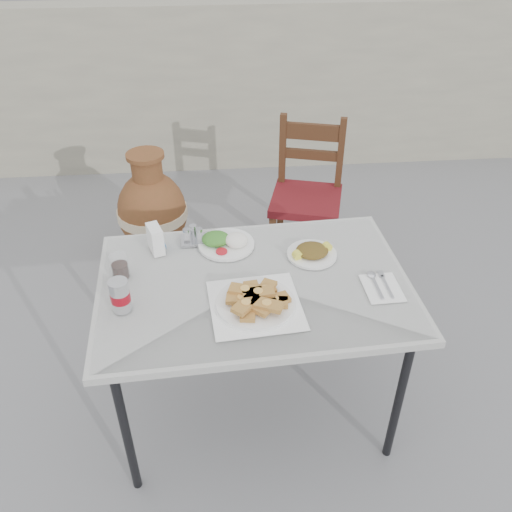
{
  "coord_description": "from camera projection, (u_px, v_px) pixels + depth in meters",
  "views": [
    {
      "loc": [
        -0.15,
        -1.49,
        1.96
      ],
      "look_at": [
        -0.01,
        0.12,
        0.79
      ],
      "focal_mm": 38.0,
      "sensor_mm": 36.0,
      "label": 1
    }
  ],
  "objects": [
    {
      "name": "chair",
      "position": [
        307.0,
        195.0,
        3.05
      ],
      "size": [
        0.47,
        0.47,
        0.86
      ],
      "rotation": [
        0.0,
        0.0,
        -0.27
      ],
      "color": "#391C0F",
      "rests_on": "ground"
    },
    {
      "name": "back_wall",
      "position": [
        230.0,
        88.0,
        4.03
      ],
      "size": [
        6.0,
        0.25,
        1.2
      ],
      "primitive_type": "cube",
      "color": "#A19D86",
      "rests_on": "ground"
    },
    {
      "name": "cutlery_napkin",
      "position": [
        380.0,
        285.0,
        1.98
      ],
      "size": [
        0.14,
        0.18,
        0.01
      ],
      "rotation": [
        0.0,
        0.0,
        0.03
      ],
      "color": "white",
      "rests_on": "cafe_table"
    },
    {
      "name": "ground",
      "position": [
        261.0,
        416.0,
        2.37
      ],
      "size": [
        80.0,
        80.0,
        0.0
      ],
      "primitive_type": "plane",
      "color": "slate",
      "rests_on": "ground"
    },
    {
      "name": "condiment_caddy",
      "position": [
        193.0,
        237.0,
        2.2
      ],
      "size": [
        0.11,
        0.09,
        0.07
      ],
      "rotation": [
        0.0,
        0.0,
        0.04
      ],
      "color": "silver",
      "rests_on": "cafe_table"
    },
    {
      "name": "salad_chopped_plate",
      "position": [
        312.0,
        252.0,
        2.13
      ],
      "size": [
        0.2,
        0.2,
        0.04
      ],
      "color": "white",
      "rests_on": "cafe_table"
    },
    {
      "name": "salad_rice_plate",
      "position": [
        226.0,
        241.0,
        2.18
      ],
      "size": [
        0.23,
        0.23,
        0.06
      ],
      "color": "white",
      "rests_on": "cafe_table"
    },
    {
      "name": "terracotta_urn",
      "position": [
        153.0,
        213.0,
        3.12
      ],
      "size": [
        0.4,
        0.4,
        0.7
      ],
      "color": "brown",
      "rests_on": "ground"
    },
    {
      "name": "soda_can",
      "position": [
        120.0,
        295.0,
        1.85
      ],
      "size": [
        0.07,
        0.07,
        0.12
      ],
      "color": "silver",
      "rests_on": "cafe_table"
    },
    {
      "name": "napkin_holder",
      "position": [
        156.0,
        239.0,
        2.13
      ],
      "size": [
        0.08,
        0.1,
        0.11
      ],
      "rotation": [
        0.0,
        0.0,
        0.34
      ],
      "color": "white",
      "rests_on": "cafe_table"
    },
    {
      "name": "cola_glass",
      "position": [
        120.0,
        268.0,
        2.01
      ],
      "size": [
        0.07,
        0.07,
        0.1
      ],
      "color": "white",
      "rests_on": "cafe_table"
    },
    {
      "name": "pide_plate",
      "position": [
        255.0,
        299.0,
        1.88
      ],
      "size": [
        0.34,
        0.34,
        0.07
      ],
      "rotation": [
        0.0,
        0.0,
        0.09
      ],
      "color": "white",
      "rests_on": "cafe_table"
    },
    {
      "name": "cafe_table",
      "position": [
        254.0,
        292.0,
        2.03
      ],
      "size": [
        1.2,
        0.84,
        0.7
      ],
      "rotation": [
        0.0,
        0.0,
        0.05
      ],
      "color": "black",
      "rests_on": "ground"
    }
  ]
}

